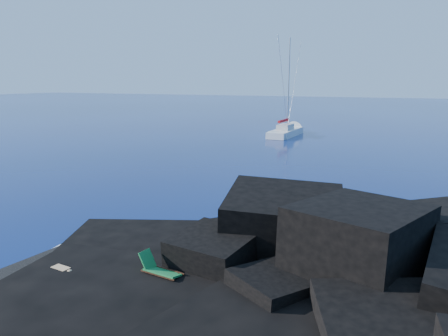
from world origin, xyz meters
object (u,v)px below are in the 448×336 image
Objects in this scene: marker_cone at (152,268)px; sunbather at (61,270)px; sailboat at (286,136)px; deck_chair at (162,267)px.

sunbather is at bearing -156.26° from marker_cone.
sailboat is 47.97m from marker_cone.
sunbather is 3.61m from marker_cone.
sailboat is at bearing 100.14° from marker_cone.
deck_chair is 2.77× the size of marker_cone.
sailboat is 8.27× the size of deck_chair.
sailboat is 48.94m from sunbather.
sailboat is 48.37m from deck_chair.
sailboat is 22.93× the size of marker_cone.
deck_chair is (9.11, -47.50, 0.92)m from sailboat.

